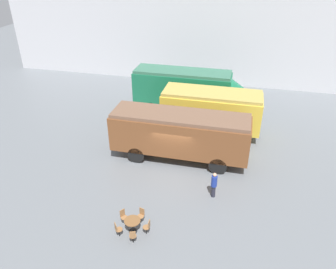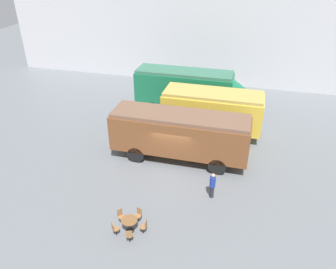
% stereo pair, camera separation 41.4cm
% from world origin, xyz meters
% --- Properties ---
extents(ground_plane, '(80.00, 80.00, 0.00)m').
position_xyz_m(ground_plane, '(0.00, 0.00, 0.00)').
color(ground_plane, slate).
extents(backdrop_wall, '(44.00, 0.15, 9.00)m').
position_xyz_m(backdrop_wall, '(0.00, 15.51, 4.50)').
color(backdrop_wall, silver).
rests_on(backdrop_wall, ground_plane).
extents(streamlined_locomotive, '(10.13, 2.49, 3.60)m').
position_xyz_m(streamlined_locomotive, '(-0.40, 8.43, 2.06)').
color(streamlined_locomotive, '#196B47').
rests_on(streamlined_locomotive, ground_plane).
extents(passenger_coach_vintage, '(7.35, 2.73, 3.38)m').
position_xyz_m(passenger_coach_vintage, '(1.82, 4.89, 2.01)').
color(passenger_coach_vintage, gold).
rests_on(passenger_coach_vintage, ground_plane).
extents(passenger_coach_wooden, '(9.04, 2.59, 3.33)m').
position_xyz_m(passenger_coach_wooden, '(0.26, 0.78, 2.01)').
color(passenger_coach_wooden, brown).
rests_on(passenger_coach_wooden, ground_plane).
extents(cafe_table_near, '(0.82, 0.82, 0.75)m').
position_xyz_m(cafe_table_near, '(-0.66, -6.38, 0.58)').
color(cafe_table_near, black).
rests_on(cafe_table_near, ground_plane).
extents(cafe_chair_0, '(0.40, 0.40, 0.87)m').
position_xyz_m(cafe_chair_0, '(-1.31, -5.94, 0.51)').
color(cafe_chair_0, black).
rests_on(cafe_chair_0, ground_plane).
extents(cafe_chair_1, '(0.40, 0.40, 0.87)m').
position_xyz_m(cafe_chair_1, '(-1.28, -6.86, 0.51)').
color(cafe_chair_1, black).
rests_on(cafe_chair_1, ground_plane).
extents(cafe_chair_2, '(0.37, 0.39, 0.87)m').
position_xyz_m(cafe_chair_2, '(-0.39, -7.11, 0.51)').
color(cafe_chair_2, black).
rests_on(cafe_chair_2, ground_plane).
extents(cafe_chair_3, '(0.36, 0.36, 0.87)m').
position_xyz_m(cafe_chair_3, '(0.12, -6.35, 0.51)').
color(cafe_chair_3, black).
rests_on(cafe_chair_3, ground_plane).
extents(cafe_chair_4, '(0.37, 0.39, 0.87)m').
position_xyz_m(cafe_chair_4, '(-0.44, -5.62, 0.51)').
color(cafe_chair_4, black).
rests_on(cafe_chair_4, ground_plane).
extents(visitor_person, '(0.34, 0.34, 1.65)m').
position_xyz_m(visitor_person, '(2.98, -2.71, 0.89)').
color(visitor_person, '#262633').
rests_on(visitor_person, ground_plane).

